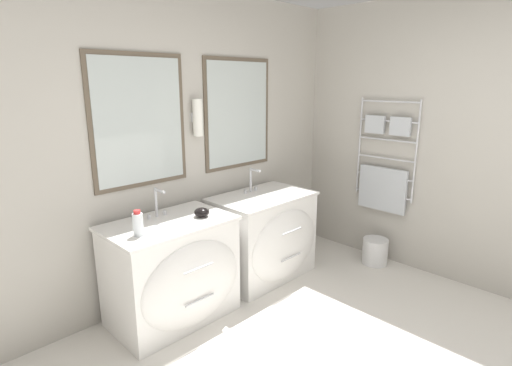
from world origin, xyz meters
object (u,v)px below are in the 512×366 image
Objects in this scene: vanity_right at (265,236)px; amenity_bowl at (202,212)px; waste_bin at (375,251)px; toiletry_bottle at (138,224)px; vanity_left at (174,271)px.

vanity_right is 8.00× the size of amenity_bowl.
vanity_right is 1.21m from waste_bin.
waste_bin is at bearing -13.40° from toiletry_bottle.
vanity_right is 0.89m from amenity_bowl.
amenity_bowl is at bearing -176.39° from vanity_right.
toiletry_bottle is 0.69× the size of waste_bin.
amenity_bowl is at bearing 162.32° from waste_bin.
vanity_right is at bearing 0.00° from vanity_left.
waste_bin is at bearing -31.58° from vanity_right.
waste_bin is at bearing -16.89° from vanity_left.
amenity_bowl is 0.45× the size of waste_bin.
vanity_left is at bearing 168.93° from amenity_bowl.
vanity_right is at bearing 148.42° from waste_bin.
toiletry_bottle is at bearing -177.39° from vanity_right.
waste_bin is (2.03, -0.62, -0.27)m from vanity_left.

